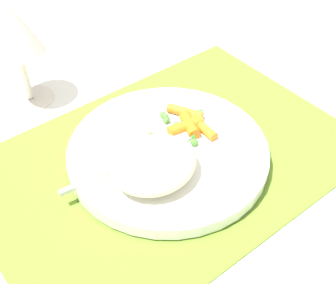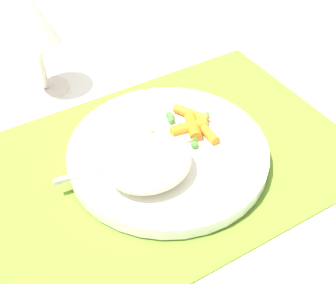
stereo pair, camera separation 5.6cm
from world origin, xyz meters
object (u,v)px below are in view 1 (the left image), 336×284
carrot_portion (189,122)px  rice_mound (154,164)px  plate (168,152)px  wine_glass (14,31)px  fork (148,155)px

carrot_portion → rice_mound: bearing=-155.4°
carrot_portion → plate: bearing=-163.4°
rice_mound → wine_glass: bearing=98.5°
plate → carrot_portion: 0.05m
carrot_portion → fork: (-0.08, -0.01, -0.00)m
carrot_portion → fork: 0.08m
rice_mound → wine_glass: wine_glass is taller
wine_glass → carrot_portion: bearing=-59.2°
plate → rice_mound: bearing=-147.5°
rice_mound → carrot_portion: size_ratio=1.25×
plate → fork: 0.03m
fork → plate: bearing=-6.0°
carrot_portion → wine_glass: bearing=120.8°
wine_glass → plate: bearing=-70.6°
fork → carrot_portion: bearing=8.2°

